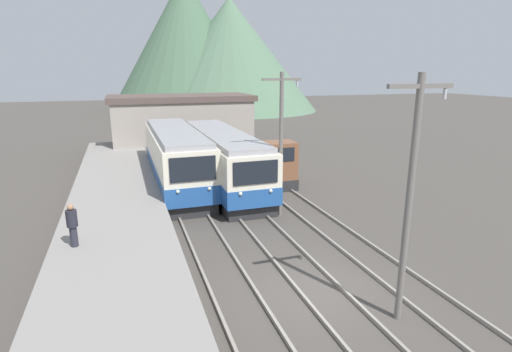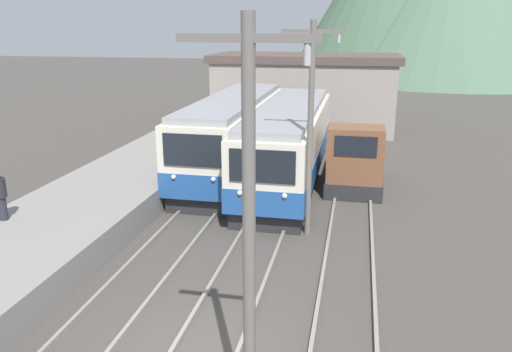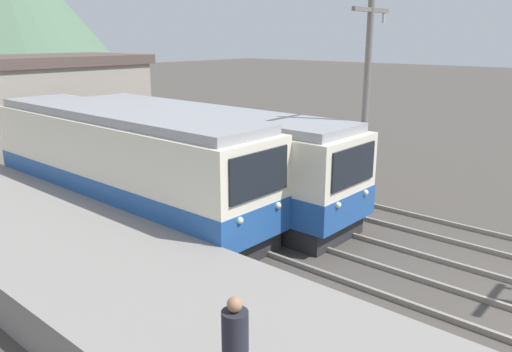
{
  "view_description": "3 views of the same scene",
  "coord_description": "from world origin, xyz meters",
  "px_view_note": "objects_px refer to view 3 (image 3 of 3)",
  "views": [
    {
      "loc": [
        -5.67,
        -10.67,
        7.17
      ],
      "look_at": [
        1.35,
        10.12,
        1.4
      ],
      "focal_mm": 28.0,
      "sensor_mm": 36.0,
      "label": 1
    },
    {
      "loc": [
        3.19,
        -8.84,
        6.96
      ],
      "look_at": [
        -0.46,
        8.98,
        1.47
      ],
      "focal_mm": 35.0,
      "sensor_mm": 36.0,
      "label": 2
    },
    {
      "loc": [
        -12.01,
        -0.17,
        6.05
      ],
      "look_at": [
        -0.03,
        10.27,
        1.6
      ],
      "focal_mm": 35.0,
      "sensor_mm": 36.0,
      "label": 3
    }
  ],
  "objects_px": {
    "shunting_locomotive": "(255,157)",
    "commuter_train_center": "(198,159)",
    "person_on_platform": "(235,344)",
    "commuter_train_left": "(123,168)",
    "catenary_mast_mid": "(365,110)"
  },
  "relations": [
    {
      "from": "shunting_locomotive",
      "to": "commuter_train_center",
      "type": "bearing_deg",
      "value": 175.87
    },
    {
      "from": "shunting_locomotive",
      "to": "person_on_platform",
      "type": "height_order",
      "value": "shunting_locomotive"
    },
    {
      "from": "shunting_locomotive",
      "to": "catenary_mast_mid",
      "type": "xyz_separation_m",
      "value": [
        -1.49,
        -5.79,
        2.69
      ]
    },
    {
      "from": "commuter_train_center",
      "to": "catenary_mast_mid",
      "type": "relative_size",
      "value": 1.85
    },
    {
      "from": "commuter_train_left",
      "to": "shunting_locomotive",
      "type": "relative_size",
      "value": 2.47
    },
    {
      "from": "commuter_train_left",
      "to": "catenary_mast_mid",
      "type": "relative_size",
      "value": 1.74
    },
    {
      "from": "commuter_train_left",
      "to": "shunting_locomotive",
      "type": "distance_m",
      "value": 5.9
    },
    {
      "from": "commuter_train_center",
      "to": "person_on_platform",
      "type": "height_order",
      "value": "commuter_train_center"
    },
    {
      "from": "commuter_train_left",
      "to": "shunting_locomotive",
      "type": "bearing_deg",
      "value": -9.32
    },
    {
      "from": "commuter_train_left",
      "to": "shunting_locomotive",
      "type": "height_order",
      "value": "commuter_train_left"
    },
    {
      "from": "person_on_platform",
      "to": "commuter_train_center",
      "type": "bearing_deg",
      "value": 49.92
    },
    {
      "from": "catenary_mast_mid",
      "to": "commuter_train_center",
      "type": "bearing_deg",
      "value": 104.1
    },
    {
      "from": "commuter_train_left",
      "to": "person_on_platform",
      "type": "xyz_separation_m",
      "value": [
        -5.03,
        -10.04,
        0.18
      ]
    },
    {
      "from": "commuter_train_left",
      "to": "commuter_train_center",
      "type": "relative_size",
      "value": 0.94
    },
    {
      "from": "commuter_train_center",
      "to": "catenary_mast_mid",
      "type": "distance_m",
      "value": 6.58
    }
  ]
}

